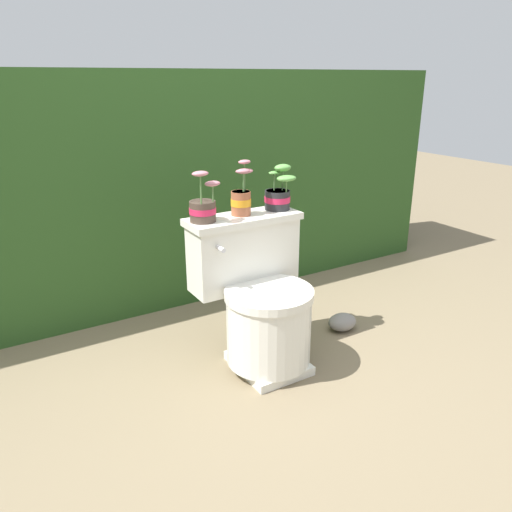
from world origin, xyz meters
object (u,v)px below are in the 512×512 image
Objects in this scene: potted_plant_left at (203,208)px; toilet at (259,299)px; potted_plant_middle at (278,195)px; potted_plant_midleft at (241,197)px; garden_stone at (342,322)px.

toilet is at bearing -36.50° from potted_plant_left.
potted_plant_middle is (0.38, 0.01, 0.01)m from potted_plant_left.
toilet is 2.94× the size of potted_plant_left.
potted_plant_left is 0.93× the size of potted_plant_midleft.
potted_plant_left is 0.98m from garden_stone.
potted_plant_midleft is at bearing 3.34° from potted_plant_left.
toilet is 3.17× the size of potted_plant_middle.
toilet is at bearing -90.02° from potted_plant_midleft.
potted_plant_left reaches higher than garden_stone.
potted_plant_middle is 1.34× the size of garden_stone.
potted_plant_left is 0.19m from potted_plant_midleft.
garden_stone is (0.32, -0.13, -0.68)m from potted_plant_middle.
toilet is 2.73× the size of potted_plant_midleft.
potted_plant_midleft is 1.16× the size of potted_plant_middle.
toilet reaches higher than garden_stone.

